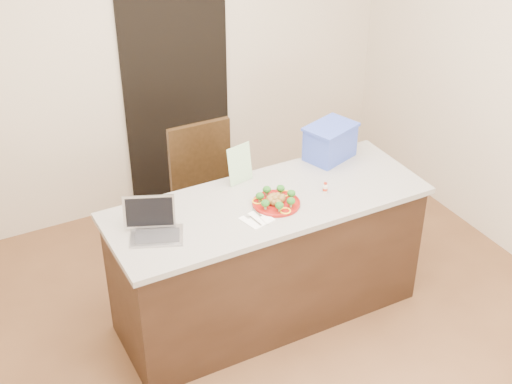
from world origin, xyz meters
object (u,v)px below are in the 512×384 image
napkin (257,219)px  laptop (153,224)px  island (267,259)px  plate (276,203)px  yogurt_bottle (325,188)px  blue_box (330,142)px  chair (207,187)px

napkin → laptop: laptop is taller
island → plate: plate is taller
napkin → island: bearing=43.7°
island → yogurt_bottle: (0.37, -0.08, 0.49)m
plate → blue_box: (0.62, 0.36, 0.11)m
plate → blue_box: size_ratio=0.74×
plate → napkin: (-0.19, -0.09, -0.01)m
plate → chair: size_ratio=0.28×
napkin → blue_box: bearing=28.9°
island → yogurt_bottle: bearing=-12.6°
yogurt_bottle → island: bearing=167.4°
napkin → yogurt_bottle: (0.53, 0.07, 0.03)m
blue_box → yogurt_bottle: bearing=-144.8°
island → laptop: 0.92m
napkin → chair: size_ratio=0.15×
plate → laptop: (-0.78, 0.07, 0.05)m
island → blue_box: 0.92m
plate → laptop: bearing=174.8°
plate → yogurt_bottle: size_ratio=4.33×
island → blue_box: size_ratio=5.10×
blue_box → laptop: bearing=172.8°
island → napkin: size_ratio=12.80×
yogurt_bottle → chair: bearing=116.4°
laptop → chair: 1.12m
plate → chair: chair is taller
island → napkin: bearing=-136.3°
island → laptop: (-0.76, 0.01, 0.52)m
island → chair: chair is taller
laptop → chair: size_ratio=0.34×
island → plate: 0.47m
napkin → laptop: (-0.60, 0.16, 0.05)m
yogurt_bottle → blue_box: blue_box is taller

